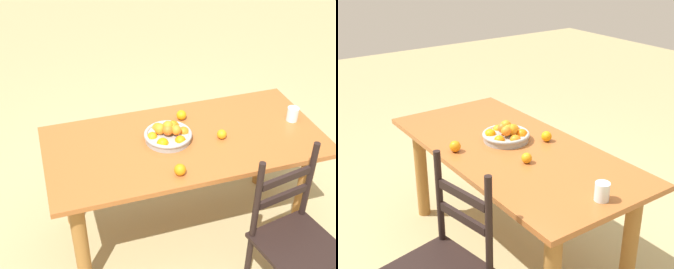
{
  "view_description": "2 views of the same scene",
  "coord_description": "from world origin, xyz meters",
  "views": [
    {
      "loc": [
        0.81,
        2.19,
        2.4
      ],
      "look_at": [
        0.1,
        -0.03,
        0.8
      ],
      "focal_mm": 48.82,
      "sensor_mm": 36.0,
      "label": 1
    },
    {
      "loc": [
        -2.06,
        1.49,
        1.93
      ],
      "look_at": [
        0.1,
        -0.03,
        0.8
      ],
      "focal_mm": 48.86,
      "sensor_mm": 36.0,
      "label": 2
    }
  ],
  "objects": [
    {
      "name": "orange_loose_1",
      "position": [
        0.14,
        0.31,
        0.79
      ],
      "size": [
        0.07,
        0.07,
        0.07
      ],
      "primitive_type": "sphere",
      "color": "orange",
      "rests_on": "dining_table"
    },
    {
      "name": "drinking_glass",
      "position": [
        -0.75,
        -0.0,
        0.81
      ],
      "size": [
        0.07,
        0.07,
        0.09
      ],
      "primitive_type": "cylinder",
      "color": "silver",
      "rests_on": "dining_table"
    },
    {
      "name": "chair_near_window",
      "position": [
        -0.41,
        0.71,
        0.45
      ],
      "size": [
        0.49,
        0.49,
        0.97
      ],
      "rotation": [
        0.0,
        0.0,
        3.33
      ],
      "color": "black",
      "rests_on": "ground"
    },
    {
      "name": "orange_loose_0",
      "position": [
        -0.05,
        -0.23,
        0.79
      ],
      "size": [
        0.07,
        0.07,
        0.07
      ],
      "primitive_type": "sphere",
      "color": "orange",
      "rests_on": "dining_table"
    },
    {
      "name": "dining_table",
      "position": [
        0.0,
        0.0,
        0.62
      ],
      "size": [
        1.74,
        0.84,
        0.76
      ],
      "color": "#A25B2A",
      "rests_on": "ground"
    },
    {
      "name": "orange_loose_2",
      "position": [
        -0.22,
        0.06,
        0.79
      ],
      "size": [
        0.06,
        0.06,
        0.06
      ],
      "primitive_type": "sphere",
      "color": "orange",
      "rests_on": "dining_table"
    },
    {
      "name": "ground_plane",
      "position": [
        0.0,
        0.0,
        0.0
      ],
      "size": [
        12.0,
        12.0,
        0.0
      ],
      "primitive_type": "plane",
      "color": "tan"
    },
    {
      "name": "fruit_bowl",
      "position": [
        0.1,
        -0.03,
        0.8
      ],
      "size": [
        0.3,
        0.3,
        0.14
      ],
      "color": "#9C9E9D",
      "rests_on": "dining_table"
    }
  ]
}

